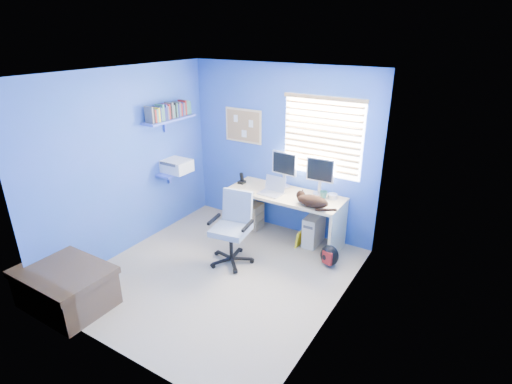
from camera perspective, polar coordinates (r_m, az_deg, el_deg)
The scene contains 23 objects.
floor at distance 5.27m, azimuth -5.20°, elevation -11.60°, with size 3.00×3.20×0.00m, color tan.
ceiling at distance 4.39m, azimuth -6.38°, elevation 16.55°, with size 3.00×3.20×0.00m, color white.
wall_back at distance 5.97m, azimuth 3.57°, elevation 5.93°, with size 3.00×0.01×2.50m, color blue.
wall_front at distance 3.67m, azimuth -20.99°, elevation -6.63°, with size 3.00×0.01×2.50m, color blue.
wall_left at distance 5.68m, azimuth -17.95°, elevation 3.99°, with size 0.01×3.20×2.50m, color blue.
wall_right at distance 4.02m, azimuth 11.62°, elevation -2.90°, with size 0.01×3.20×2.50m, color blue.
desk at distance 5.88m, azimuth 4.09°, elevation -3.54°, with size 1.69×0.65×0.74m, color #D5B789.
laptop at distance 5.66m, azimuth 2.14°, elevation 0.73°, with size 0.33×0.26×0.22m, color silver.
monitor_left at distance 5.88m, azimuth 4.11°, elevation 3.21°, with size 0.40×0.12×0.54m, color silver.
monitor_right at distance 5.67m, azimuth 9.18°, elevation 2.22°, with size 0.40×0.12×0.54m, color silver.
phone at distance 6.06m, azimuth -2.05°, elevation 2.00°, with size 0.09×0.11×0.17m, color black.
mug at distance 5.63m, azimuth 9.62°, elevation -0.38°, with size 0.10×0.09×0.10m, color #2E695A.
cd_spindle at distance 5.64m, azimuth 10.88°, elevation -0.60°, with size 0.13×0.13×0.07m, color silver.
cat at distance 5.32m, azimuth 8.09°, elevation -1.31°, with size 0.43×0.23×0.16m, color black.
tower_pc at distance 5.88m, azimuth 8.27°, elevation -5.31°, with size 0.19×0.44×0.45m, color beige.
drawer_boxes at distance 6.30m, azimuth -0.81°, elevation -3.32°, with size 0.35×0.28×0.41m, color #CDB586.
yellow_book at distance 5.82m, azimuth 6.14°, elevation -6.69°, with size 0.03×0.17×0.24m, color yellow.
backpack at distance 5.44m, azimuth 10.45°, elevation -8.90°, with size 0.25×0.19×0.29m, color black.
bed_corner at distance 5.09m, azimuth -25.50°, elevation -12.15°, with size 0.98×0.70×0.47m, color #493825.
office_chair at distance 5.36m, azimuth -3.37°, elevation -6.40°, with size 0.64×0.64×0.96m.
window_blinds at distance 5.60m, azimuth 9.41°, elevation 7.74°, with size 1.15×0.05×1.10m.
corkboard at distance 6.20m, azimuth -1.82°, elevation 9.45°, with size 0.64×0.02×0.52m.
wall_shelves at distance 6.02m, azimuth -11.88°, elevation 7.45°, with size 0.42×0.90×1.05m.
Camera 1 is at (2.68, -3.46, 2.94)m, focal length 28.00 mm.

